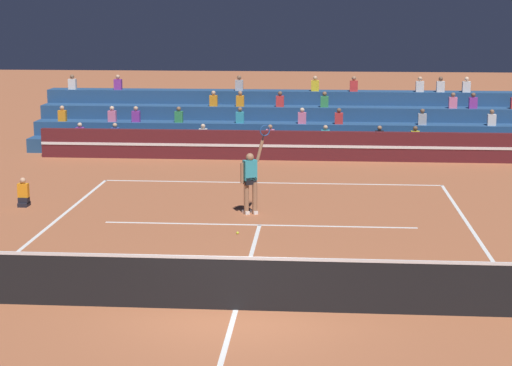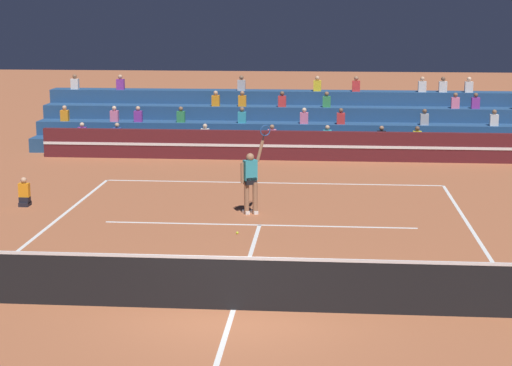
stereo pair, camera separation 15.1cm
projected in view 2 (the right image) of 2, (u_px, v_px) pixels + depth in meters
name	position (u px, v px, depth m)	size (l,w,h in m)	color
ground_plane	(233.00, 310.00, 16.25)	(120.00, 120.00, 0.00)	#AD603D
court_lines	(233.00, 310.00, 16.25)	(11.10, 23.90, 0.01)	white
tennis_net	(233.00, 283.00, 16.14)	(12.00, 0.10, 1.10)	#2D6B38
sponsor_banner_wall	(280.00, 145.00, 31.90)	(18.00, 0.26, 1.10)	#51191E
bleacher_stand	(284.00, 126.00, 34.93)	(19.82, 3.80, 2.83)	navy
ball_kid_courtside	(24.00, 195.00, 24.61)	(0.30, 0.36, 0.84)	black
tennis_player	(251.00, 179.00, 23.54)	(0.82, 0.51, 2.50)	#9E7051
tennis_ball	(237.00, 233.00, 21.63)	(0.07, 0.07, 0.07)	#C6DB33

